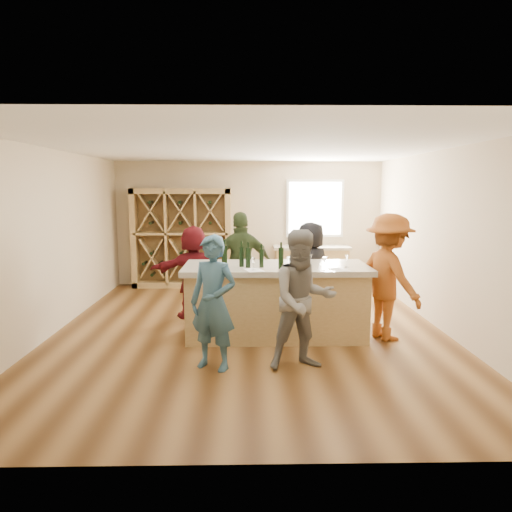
{
  "coord_description": "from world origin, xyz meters",
  "views": [
    {
      "loc": [
        -0.04,
        -6.89,
        2.21
      ],
      "look_at": [
        0.1,
        0.2,
        1.15
      ],
      "focal_mm": 32.0,
      "sensor_mm": 36.0,
      "label": 1
    }
  ],
  "objects_px": {
    "sink": "(303,242)",
    "wine_bottle_f": "(281,258)",
    "wine_bottle_b": "(225,257)",
    "person_far_left": "(194,272)",
    "wine_rack": "(182,238)",
    "wine_bottle_a": "(215,257)",
    "person_near_left": "(213,303)",
    "person_server": "(389,277)",
    "tasting_counter_base": "(276,303)",
    "person_far_right": "(310,270)",
    "person_far_mid": "(242,266)",
    "wine_bottle_e": "(262,258)",
    "wine_bottle_d": "(248,258)",
    "wine_bottle_c": "(242,257)",
    "person_near_right": "(303,300)"
  },
  "relations": [
    {
      "from": "sink",
      "to": "wine_bottle_f",
      "type": "relative_size",
      "value": 1.81
    },
    {
      "from": "wine_bottle_b",
      "to": "person_far_left",
      "type": "relative_size",
      "value": 0.21
    },
    {
      "from": "wine_rack",
      "to": "wine_bottle_a",
      "type": "bearing_deg",
      "value": -74.79
    },
    {
      "from": "person_near_left",
      "to": "person_server",
      "type": "relative_size",
      "value": 0.9
    },
    {
      "from": "wine_bottle_a",
      "to": "wine_bottle_b",
      "type": "xyz_separation_m",
      "value": [
        0.14,
        -0.09,
        0.02
      ]
    },
    {
      "from": "tasting_counter_base",
      "to": "person_far_right",
      "type": "relative_size",
      "value": 1.58
    },
    {
      "from": "person_near_left",
      "to": "person_far_mid",
      "type": "xyz_separation_m",
      "value": [
        0.32,
        2.2,
        0.08
      ]
    },
    {
      "from": "wine_rack",
      "to": "sink",
      "type": "relative_size",
      "value": 4.06
    },
    {
      "from": "wine_bottle_a",
      "to": "person_near_left",
      "type": "xyz_separation_m",
      "value": [
        0.05,
        -1.07,
        -0.39
      ]
    },
    {
      "from": "wine_bottle_e",
      "to": "person_far_right",
      "type": "height_order",
      "value": "person_far_right"
    },
    {
      "from": "sink",
      "to": "wine_bottle_b",
      "type": "relative_size",
      "value": 1.64
    },
    {
      "from": "wine_bottle_d",
      "to": "person_server",
      "type": "bearing_deg",
      "value": 1.21
    },
    {
      "from": "wine_bottle_d",
      "to": "person_far_left",
      "type": "height_order",
      "value": "person_far_left"
    },
    {
      "from": "wine_rack",
      "to": "tasting_counter_base",
      "type": "relative_size",
      "value": 0.85
    },
    {
      "from": "person_far_left",
      "to": "wine_bottle_f",
      "type": "bearing_deg",
      "value": 123.95
    },
    {
      "from": "person_far_left",
      "to": "person_far_mid",
      "type": "bearing_deg",
      "value": 162.41
    },
    {
      "from": "wine_bottle_f",
      "to": "wine_bottle_a",
      "type": "bearing_deg",
      "value": 171.69
    },
    {
      "from": "wine_rack",
      "to": "tasting_counter_base",
      "type": "xyz_separation_m",
      "value": [
        1.89,
        -3.52,
        -0.6
      ]
    },
    {
      "from": "person_far_left",
      "to": "person_far_right",
      "type": "bearing_deg",
      "value": 166.56
    },
    {
      "from": "wine_bottle_b",
      "to": "wine_bottle_f",
      "type": "distance_m",
      "value": 0.8
    },
    {
      "from": "person_far_mid",
      "to": "person_far_right",
      "type": "distance_m",
      "value": 1.17
    },
    {
      "from": "person_server",
      "to": "person_far_mid",
      "type": "bearing_deg",
      "value": 38.96
    },
    {
      "from": "tasting_counter_base",
      "to": "person_far_left",
      "type": "xyz_separation_m",
      "value": [
        -1.34,
        1.05,
        0.29
      ]
    },
    {
      "from": "wine_bottle_d",
      "to": "wine_bottle_f",
      "type": "distance_m",
      "value": 0.47
    },
    {
      "from": "sink",
      "to": "person_server",
      "type": "height_order",
      "value": "person_server"
    },
    {
      "from": "person_far_mid",
      "to": "wine_bottle_f",
      "type": "height_order",
      "value": "person_far_mid"
    },
    {
      "from": "wine_rack",
      "to": "tasting_counter_base",
      "type": "bearing_deg",
      "value": -61.81
    },
    {
      "from": "wine_bottle_c",
      "to": "wine_bottle_f",
      "type": "relative_size",
      "value": 0.96
    },
    {
      "from": "person_near_left",
      "to": "person_far_right",
      "type": "distance_m",
      "value": 2.68
    },
    {
      "from": "wine_bottle_a",
      "to": "person_far_right",
      "type": "height_order",
      "value": "person_far_right"
    },
    {
      "from": "wine_bottle_a",
      "to": "wine_bottle_b",
      "type": "bearing_deg",
      "value": -31.61
    },
    {
      "from": "sink",
      "to": "wine_bottle_c",
      "type": "height_order",
      "value": "wine_bottle_c"
    },
    {
      "from": "wine_bottle_d",
      "to": "person_near_right",
      "type": "relative_size",
      "value": 0.17
    },
    {
      "from": "wine_bottle_d",
      "to": "wine_bottle_c",
      "type": "bearing_deg",
      "value": 138.24
    },
    {
      "from": "wine_bottle_c",
      "to": "person_far_right",
      "type": "xyz_separation_m",
      "value": [
        1.16,
        1.11,
        -0.4
      ]
    },
    {
      "from": "tasting_counter_base",
      "to": "sink",
      "type": "bearing_deg",
      "value": 76.77
    },
    {
      "from": "wine_bottle_f",
      "to": "person_far_left",
      "type": "bearing_deg",
      "value": 135.78
    },
    {
      "from": "wine_bottle_a",
      "to": "wine_bottle_e",
      "type": "relative_size",
      "value": 1.09
    },
    {
      "from": "person_near_left",
      "to": "person_far_left",
      "type": "bearing_deg",
      "value": 126.67
    },
    {
      "from": "person_near_left",
      "to": "wine_bottle_f",
      "type": "xyz_separation_m",
      "value": [
        0.89,
        0.94,
        0.4
      ]
    },
    {
      "from": "wine_bottle_a",
      "to": "wine_bottle_c",
      "type": "relative_size",
      "value": 1.0
    },
    {
      "from": "person_far_mid",
      "to": "person_far_left",
      "type": "height_order",
      "value": "person_far_mid"
    },
    {
      "from": "wine_bottle_d",
      "to": "person_far_mid",
      "type": "xyz_separation_m",
      "value": [
        -0.11,
        1.17,
        -0.31
      ]
    },
    {
      "from": "tasting_counter_base",
      "to": "wine_bottle_f",
      "type": "height_order",
      "value": "wine_bottle_f"
    },
    {
      "from": "wine_bottle_e",
      "to": "person_far_mid",
      "type": "distance_m",
      "value": 1.22
    },
    {
      "from": "wine_bottle_f",
      "to": "person_server",
      "type": "bearing_deg",
      "value": 5.23
    },
    {
      "from": "person_far_right",
      "to": "person_far_left",
      "type": "height_order",
      "value": "person_far_right"
    },
    {
      "from": "tasting_counter_base",
      "to": "wine_bottle_c",
      "type": "relative_size",
      "value": 8.98
    },
    {
      "from": "wine_bottle_b",
      "to": "person_far_mid",
      "type": "xyz_separation_m",
      "value": [
        0.23,
        1.22,
        -0.34
      ]
    },
    {
      "from": "sink",
      "to": "tasting_counter_base",
      "type": "relative_size",
      "value": 0.21
    }
  ]
}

